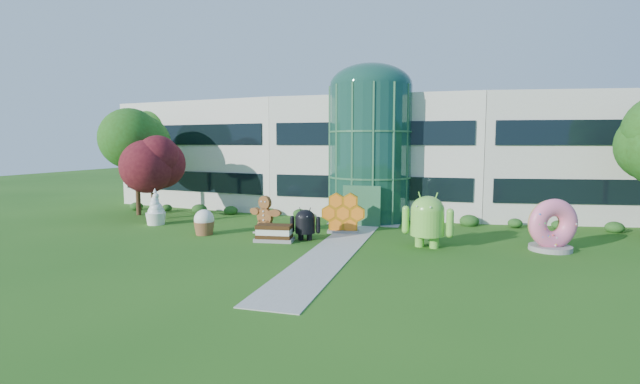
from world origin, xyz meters
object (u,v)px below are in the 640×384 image
(android_black, at_px, (305,222))
(gingerbread, at_px, (265,214))
(android_green, at_px, (427,217))
(donut, at_px, (551,224))

(android_black, height_order, gingerbread, gingerbread)
(android_green, height_order, gingerbread, android_green)
(android_green, relative_size, donut, 1.18)
(android_green, bearing_deg, android_black, -168.49)
(android_black, bearing_deg, android_green, -6.26)
(android_green, height_order, donut, android_green)
(donut, bearing_deg, gingerbread, 156.70)
(android_green, bearing_deg, gingerbread, -176.11)
(android_green, relative_size, android_black, 1.56)
(android_green, distance_m, gingerbread, 10.17)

